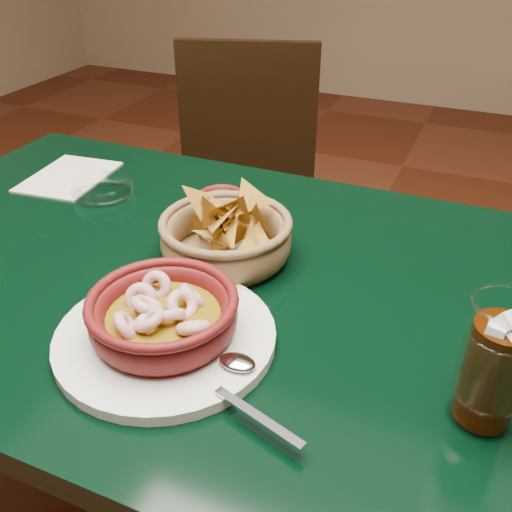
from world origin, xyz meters
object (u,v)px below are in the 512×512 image
at_px(dining_chair, 244,197).
at_px(shrimp_plate, 164,321).
at_px(chip_basket, 226,237).
at_px(cola_drink, 495,365).
at_px(dining_table, 185,312).

relative_size(dining_chair, shrimp_plate, 2.45).
height_order(chip_basket, cola_drink, cola_drink).
height_order(dining_table, chip_basket, chip_basket).
height_order(dining_chair, chip_basket, dining_chair).
height_order(dining_chair, cola_drink, cola_drink).
bearing_deg(dining_chair, dining_table, -73.23).
bearing_deg(chip_basket, dining_chair, 112.42).
bearing_deg(dining_table, shrimp_plate, -66.13).
height_order(dining_chair, shrimp_plate, dining_chair).
bearing_deg(cola_drink, chip_basket, 155.02).
bearing_deg(chip_basket, dining_table, -143.50).
bearing_deg(dining_table, chip_basket, 36.50).
bearing_deg(dining_table, cola_drink, -17.32).
relative_size(dining_table, shrimp_plate, 3.19).
bearing_deg(cola_drink, dining_table, 162.68).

